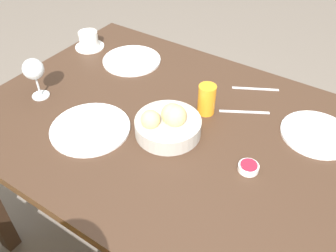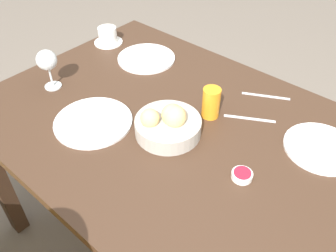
% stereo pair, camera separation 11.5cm
% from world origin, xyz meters
% --- Properties ---
extents(ground_plane, '(10.00, 10.00, 0.00)m').
position_xyz_m(ground_plane, '(0.00, 0.00, 0.00)').
color(ground_plane, '#6B6056').
extents(dining_table, '(1.39, 0.96, 0.75)m').
position_xyz_m(dining_table, '(0.00, 0.00, 0.66)').
color(dining_table, '#3D281C').
rests_on(dining_table, ground_plane).
extents(bread_basket, '(0.22, 0.22, 0.11)m').
position_xyz_m(bread_basket, '(-0.00, 0.05, 0.79)').
color(bread_basket, '#B2ADA3').
rests_on(bread_basket, dining_table).
extents(plate_near_left, '(0.23, 0.23, 0.01)m').
position_xyz_m(plate_near_left, '(-0.41, -0.21, 0.76)').
color(plate_near_left, white).
rests_on(plate_near_left, dining_table).
extents(plate_near_right, '(0.25, 0.25, 0.01)m').
position_xyz_m(plate_near_right, '(0.38, -0.24, 0.76)').
color(plate_near_right, white).
rests_on(plate_near_right, dining_table).
extents(plate_far_center, '(0.27, 0.27, 0.01)m').
position_xyz_m(plate_far_center, '(0.23, 0.18, 0.76)').
color(plate_far_center, white).
rests_on(plate_far_center, dining_table).
extents(juice_glass, '(0.06, 0.06, 0.11)m').
position_xyz_m(juice_glass, '(-0.05, -0.11, 0.81)').
color(juice_glass, orange).
rests_on(juice_glass, dining_table).
extents(wine_glass, '(0.08, 0.08, 0.16)m').
position_xyz_m(wine_glass, '(0.51, 0.14, 0.86)').
color(wine_glass, silver).
rests_on(wine_glass, dining_table).
extents(coffee_cup, '(0.13, 0.13, 0.07)m').
position_xyz_m(coffee_cup, '(0.61, -0.23, 0.79)').
color(coffee_cup, white).
rests_on(coffee_cup, dining_table).
extents(jam_bowl_berry, '(0.06, 0.06, 0.02)m').
position_xyz_m(jam_bowl_berry, '(-0.29, 0.06, 0.76)').
color(jam_bowl_berry, white).
rests_on(jam_bowl_berry, dining_table).
extents(fork_silver, '(0.16, 0.10, 0.00)m').
position_xyz_m(fork_silver, '(-0.17, -0.19, 0.75)').
color(fork_silver, '#B7B7BC').
rests_on(fork_silver, dining_table).
extents(knife_silver, '(0.16, 0.09, 0.00)m').
position_xyz_m(knife_silver, '(-0.14, -0.34, 0.75)').
color(knife_silver, '#B7B7BC').
rests_on(knife_silver, dining_table).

